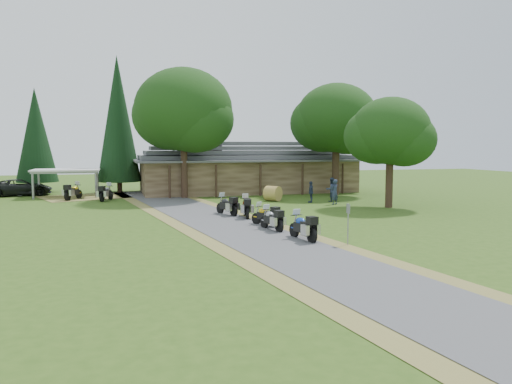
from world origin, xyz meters
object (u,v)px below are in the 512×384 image
object	(u,v)px
carport	(67,183)
motorcycle_row_b	(272,218)
car_white_sedan	(3,187)
motorcycle_carport_b	(106,192)
lodge	(247,166)
motorcycle_row_d	(246,206)
car_dark_suv	(20,183)
motorcycle_carport_a	(73,191)
motorcycle_row_e	(227,204)
hay_bale	(273,193)
motorcycle_row_c	(266,214)
motorcycle_row_a	(303,226)

from	to	relation	value
carport	motorcycle_row_b	distance (m)	24.63
car_white_sedan	motorcycle_carport_b	xyz separation A→B (m)	(8.79, -6.27, -0.14)
motorcycle_row_b	lodge	bearing A→B (deg)	-25.32
motorcycle_row_d	car_dark_suv	bearing A→B (deg)	49.66
lodge	motorcycle_carport_b	distance (m)	14.11
carport	motorcycle_carport_a	bearing A→B (deg)	-74.65
motorcycle_row_e	hay_bale	size ratio (longest dim) A/B	1.65
car_white_sedan	motorcycle_row_d	bearing A→B (deg)	-149.91
car_white_sedan	motorcycle_row_c	world-z (taller)	car_white_sedan
lodge	hay_bale	bearing A→B (deg)	-91.55
motorcycle_row_b	car_dark_suv	bearing A→B (deg)	20.37
motorcycle_row_c	motorcycle_carport_b	distance (m)	17.97
motorcycle_row_a	motorcycle_row_b	xyz separation A→B (m)	(-0.56, 3.04, -0.05)
motorcycle_row_e	motorcycle_row_c	bearing A→B (deg)	172.76
motorcycle_carport_b	hay_bale	distance (m)	13.48
lodge	carport	xyz separation A→B (m)	(-16.46, -0.51, -1.25)
carport	car_dark_suv	distance (m)	4.61
motorcycle_carport_b	car_dark_suv	bearing A→B (deg)	72.24
motorcycle_row_a	motorcycle_carport_b	xyz separation A→B (m)	(-9.03, 20.30, 0.02)
car_white_sedan	hay_bale	size ratio (longest dim) A/B	4.20
lodge	motorcycle_carport_a	bearing A→B (deg)	-168.25
motorcycle_row_d	motorcycle_row_e	size ratio (longest dim) A/B	1.02
motorcycle_row_b	motorcycle_row_c	world-z (taller)	motorcycle_row_b
motorcycle_carport_a	motorcycle_row_e	bearing A→B (deg)	-113.14
carport	car_white_sedan	size ratio (longest dim) A/B	1.09
car_white_sedan	lodge	bearing A→B (deg)	-106.34
car_white_sedan	hay_bale	world-z (taller)	car_white_sedan
motorcycle_carport_b	hay_bale	bearing A→B (deg)	-83.52
motorcycle_row_b	motorcycle_row_e	world-z (taller)	motorcycle_row_e
motorcycle_carport_a	car_dark_suv	bearing A→B (deg)	72.24
car_dark_suv	motorcycle_row_a	size ratio (longest dim) A/B	2.86
motorcycle_row_c	motorcycle_carport_a	xyz separation A→B (m)	(-11.23, 17.35, 0.10)
carport	motorcycle_carport_a	distance (m)	2.89
lodge	hay_bale	xyz separation A→B (m)	(-0.24, -8.77, -1.84)
carport	motorcycle_row_b	size ratio (longest dim) A/B	2.95
lodge	motorcycle_row_c	bearing A→B (deg)	-102.37
car_dark_suv	motorcycle_carport_b	world-z (taller)	car_dark_suv
motorcycle_carport_a	hay_bale	bearing A→B (deg)	-81.64
motorcycle_row_b	motorcycle_carport_a	bearing A→B (deg)	17.07
lodge	motorcycle_row_e	world-z (taller)	lodge
motorcycle_row_e	lodge	bearing A→B (deg)	-39.73
car_dark_suv	motorcycle_row_d	size ratio (longest dim) A/B	2.83
motorcycle_row_e	motorcycle_carport_b	world-z (taller)	motorcycle_carport_b
motorcycle_row_b	hay_bale	size ratio (longest dim) A/B	1.55
motorcycle_row_b	motorcycle_carport_a	distance (m)	21.87
motorcycle_row_b	motorcycle_row_e	xyz separation A→B (m)	(-0.97, 6.33, 0.04)
motorcycle_carport_b	hay_bale	size ratio (longest dim) A/B	1.71
car_white_sedan	hay_bale	xyz separation A→B (m)	(21.68, -10.19, -0.24)
motorcycle_row_a	motorcycle_carport_a	world-z (taller)	motorcycle_carport_a
lodge	carport	distance (m)	16.52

